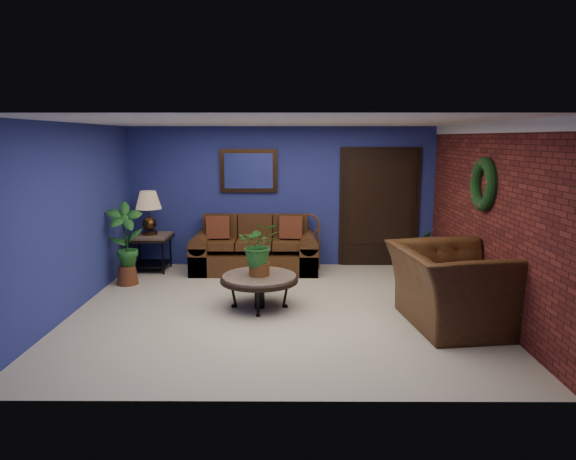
{
  "coord_description": "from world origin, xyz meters",
  "views": [
    {
      "loc": [
        0.15,
        -6.7,
        2.3
      ],
      "look_at": [
        0.11,
        0.55,
        0.99
      ],
      "focal_mm": 32.0,
      "sensor_mm": 36.0,
      "label": 1
    }
  ],
  "objects_px": {
    "sofa": "(255,252)",
    "coffee_table": "(259,279)",
    "armchair": "(453,287)",
    "end_table": "(150,243)",
    "side_chair": "(308,239)",
    "table_lamp": "(149,207)"
  },
  "relations": [
    {
      "from": "sofa",
      "to": "end_table",
      "type": "bearing_deg",
      "value": -179.01
    },
    {
      "from": "table_lamp",
      "to": "armchair",
      "type": "relative_size",
      "value": 0.49
    },
    {
      "from": "table_lamp",
      "to": "armchair",
      "type": "bearing_deg",
      "value": -30.74
    },
    {
      "from": "coffee_table",
      "to": "armchair",
      "type": "bearing_deg",
      "value": -14.99
    },
    {
      "from": "armchair",
      "to": "end_table",
      "type": "bearing_deg",
      "value": 51.78
    },
    {
      "from": "sofa",
      "to": "side_chair",
      "type": "height_order",
      "value": "side_chair"
    },
    {
      "from": "coffee_table",
      "to": "armchair",
      "type": "relative_size",
      "value": 0.71
    },
    {
      "from": "end_table",
      "to": "armchair",
      "type": "bearing_deg",
      "value": -30.74
    },
    {
      "from": "coffee_table",
      "to": "end_table",
      "type": "xyz_separation_m",
      "value": [
        -2.02,
        2.0,
        0.1
      ]
    },
    {
      "from": "coffee_table",
      "to": "end_table",
      "type": "relative_size",
      "value": 1.51
    },
    {
      "from": "sofa",
      "to": "table_lamp",
      "type": "distance_m",
      "value": 1.99
    },
    {
      "from": "sofa",
      "to": "coffee_table",
      "type": "distance_m",
      "value": 2.04
    },
    {
      "from": "side_chair",
      "to": "armchair",
      "type": "height_order",
      "value": "side_chair"
    },
    {
      "from": "coffee_table",
      "to": "end_table",
      "type": "bearing_deg",
      "value": 135.38
    },
    {
      "from": "table_lamp",
      "to": "sofa",
      "type": "bearing_deg",
      "value": 0.99
    },
    {
      "from": "side_chair",
      "to": "armchair",
      "type": "distance_m",
      "value": 3.2
    },
    {
      "from": "sofa",
      "to": "coffee_table",
      "type": "relative_size",
      "value": 2.03
    },
    {
      "from": "sofa",
      "to": "end_table",
      "type": "xyz_separation_m",
      "value": [
        -1.83,
        -0.03,
        0.18
      ]
    },
    {
      "from": "sofa",
      "to": "side_chair",
      "type": "bearing_deg",
      "value": 2.45
    },
    {
      "from": "sofa",
      "to": "table_lamp",
      "type": "height_order",
      "value": "table_lamp"
    },
    {
      "from": "coffee_table",
      "to": "table_lamp",
      "type": "relative_size",
      "value": 1.46
    },
    {
      "from": "table_lamp",
      "to": "side_chair",
      "type": "relative_size",
      "value": 0.74
    }
  ]
}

